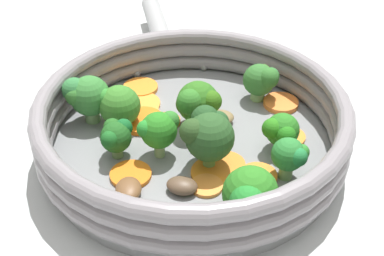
{
  "coord_description": "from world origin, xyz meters",
  "views": [
    {
      "loc": [
        -0.37,
        -0.21,
        0.34
      ],
      "look_at": [
        0.0,
        0.0,
        0.03
      ],
      "focal_mm": 50.0,
      "sensor_mm": 36.0,
      "label": 1
    }
  ],
  "objects_px": {
    "carrot_slice_7": "(140,88)",
    "broccoli_floret_0": "(251,196)",
    "broccoli_floret_9": "(197,103)",
    "carrot_slice_12": "(129,101)",
    "mushroom_piece_2": "(128,189)",
    "broccoli_floret_1": "(291,154)",
    "broccoli_floret_3": "(117,105)",
    "carrot_slice_2": "(167,121)",
    "broccoli_floret_7": "(262,79)",
    "mushroom_piece_0": "(218,118)",
    "broccoli_floret_2": "(281,131)",
    "carrot_slice_1": "(131,175)",
    "carrot_slice_8": "(281,103)",
    "carrot_slice_9": "(216,173)",
    "broccoli_floret_6": "(208,134)",
    "carrot_slice_4": "(288,137)",
    "carrot_slice_6": "(207,186)",
    "carrot_slice_3": "(142,110)",
    "mushroom_piece_1": "(182,186)",
    "carrot_slice_0": "(139,104)",
    "broccoli_floret_5": "(116,136)",
    "broccoli_floret_4": "(86,96)",
    "carrot_slice_5": "(144,119)",
    "carrot_slice_11": "(225,165)",
    "carrot_slice_10": "(258,175)",
    "broccoli_floret_8": "(159,129)",
    "skillet": "(192,146)"
  },
  "relations": [
    {
      "from": "carrot_slice_2",
      "to": "broccoli_floret_4",
      "type": "distance_m",
      "value": 0.09
    },
    {
      "from": "broccoli_floret_0",
      "to": "broccoli_floret_6",
      "type": "height_order",
      "value": "broccoli_floret_6"
    },
    {
      "from": "mushroom_piece_1",
      "to": "mushroom_piece_0",
      "type": "bearing_deg",
      "value": 10.15
    },
    {
      "from": "broccoli_floret_3",
      "to": "skillet",
      "type": "bearing_deg",
      "value": -79.86
    },
    {
      "from": "broccoli_floret_1",
      "to": "broccoli_floret_3",
      "type": "height_order",
      "value": "broccoli_floret_3"
    },
    {
      "from": "carrot_slice_12",
      "to": "broccoli_floret_8",
      "type": "height_order",
      "value": "broccoli_floret_8"
    },
    {
      "from": "carrot_slice_9",
      "to": "broccoli_floret_5",
      "type": "bearing_deg",
      "value": 103.08
    },
    {
      "from": "broccoli_floret_1",
      "to": "broccoli_floret_2",
      "type": "distance_m",
      "value": 0.04
    },
    {
      "from": "broccoli_floret_1",
      "to": "broccoli_floret_7",
      "type": "distance_m",
      "value": 0.13
    },
    {
      "from": "carrot_slice_12",
      "to": "broccoli_floret_8",
      "type": "xyz_separation_m",
      "value": [
        -0.06,
        -0.08,
        0.03
      ]
    },
    {
      "from": "broccoli_floret_6",
      "to": "mushroom_piece_2",
      "type": "xyz_separation_m",
      "value": [
        -0.07,
        0.04,
        -0.03
      ]
    },
    {
      "from": "broccoli_floret_9",
      "to": "carrot_slice_12",
      "type": "bearing_deg",
      "value": 88.04
    },
    {
      "from": "carrot_slice_4",
      "to": "broccoli_floret_8",
      "type": "height_order",
      "value": "broccoli_floret_8"
    },
    {
      "from": "broccoli_floret_4",
      "to": "broccoli_floret_6",
      "type": "relative_size",
      "value": 0.9
    },
    {
      "from": "carrot_slice_12",
      "to": "broccoli_floret_7",
      "type": "distance_m",
      "value": 0.15
    },
    {
      "from": "broccoli_floret_4",
      "to": "mushroom_piece_2",
      "type": "distance_m",
      "value": 0.12
    },
    {
      "from": "carrot_slice_0",
      "to": "broccoli_floret_1",
      "type": "height_order",
      "value": "broccoli_floret_1"
    },
    {
      "from": "carrot_slice_1",
      "to": "carrot_slice_5",
      "type": "xyz_separation_m",
      "value": [
        0.08,
        0.04,
        0.0
      ]
    },
    {
      "from": "carrot_slice_4",
      "to": "carrot_slice_7",
      "type": "bearing_deg",
      "value": 89.02
    },
    {
      "from": "carrot_slice_2",
      "to": "broccoli_floret_5",
      "type": "bearing_deg",
      "value": 169.41
    },
    {
      "from": "carrot_slice_8",
      "to": "broccoli_floret_3",
      "type": "distance_m",
      "value": 0.18
    },
    {
      "from": "carrot_slice_2",
      "to": "carrot_slice_5",
      "type": "xyz_separation_m",
      "value": [
        -0.01,
        0.02,
        0.0
      ]
    },
    {
      "from": "carrot_slice_3",
      "to": "carrot_slice_12",
      "type": "relative_size",
      "value": 1.1
    },
    {
      "from": "broccoli_floret_7",
      "to": "mushroom_piece_0",
      "type": "relative_size",
      "value": 1.29
    },
    {
      "from": "broccoli_floret_0",
      "to": "broccoli_floret_6",
      "type": "relative_size",
      "value": 0.95
    },
    {
      "from": "carrot_slice_7",
      "to": "broccoli_floret_0",
      "type": "xyz_separation_m",
      "value": [
        -0.12,
        -0.19,
        0.02
      ]
    },
    {
      "from": "broccoli_floret_0",
      "to": "broccoli_floret_2",
      "type": "bearing_deg",
      "value": 7.4
    },
    {
      "from": "broccoli_floret_0",
      "to": "mushroom_piece_2",
      "type": "bearing_deg",
      "value": 103.21
    },
    {
      "from": "carrot_slice_0",
      "to": "carrot_slice_1",
      "type": "xyz_separation_m",
      "value": [
        -0.1,
        -0.06,
        0.0
      ]
    },
    {
      "from": "skillet",
      "to": "broccoli_floret_3",
      "type": "xyz_separation_m",
      "value": [
        -0.01,
        0.08,
        0.03
      ]
    },
    {
      "from": "carrot_slice_9",
      "to": "broccoli_floret_6",
      "type": "bearing_deg",
      "value": 58.61
    },
    {
      "from": "broccoli_floret_5",
      "to": "broccoli_floret_7",
      "type": "xyz_separation_m",
      "value": [
        0.16,
        -0.08,
        0.0
      ]
    },
    {
      "from": "carrot_slice_4",
      "to": "broccoli_floret_4",
      "type": "height_order",
      "value": "broccoli_floret_4"
    },
    {
      "from": "carrot_slice_7",
      "to": "mushroom_piece_2",
      "type": "relative_size",
      "value": 1.29
    },
    {
      "from": "carrot_slice_0",
      "to": "carrot_slice_7",
      "type": "height_order",
      "value": "carrot_slice_7"
    },
    {
      "from": "carrot_slice_10",
      "to": "carrot_slice_11",
      "type": "relative_size",
      "value": 0.91
    },
    {
      "from": "carrot_slice_7",
      "to": "carrot_slice_11",
      "type": "distance_m",
      "value": 0.16
    },
    {
      "from": "carrot_slice_7",
      "to": "mushroom_piece_0",
      "type": "xyz_separation_m",
      "value": [
        -0.01,
        -0.11,
        0.0
      ]
    },
    {
      "from": "broccoli_floret_8",
      "to": "carrot_slice_4",
      "type": "bearing_deg",
      "value": -49.11
    },
    {
      "from": "skillet",
      "to": "broccoli_floret_2",
      "type": "bearing_deg",
      "value": -70.77
    },
    {
      "from": "carrot_slice_2",
      "to": "mushroom_piece_2",
      "type": "distance_m",
      "value": 0.11
    },
    {
      "from": "carrot_slice_12",
      "to": "broccoli_floret_0",
      "type": "relative_size",
      "value": 0.6
    },
    {
      "from": "carrot_slice_0",
      "to": "broccoli_floret_8",
      "type": "height_order",
      "value": "broccoli_floret_8"
    },
    {
      "from": "carrot_slice_6",
      "to": "mushroom_piece_0",
      "type": "height_order",
      "value": "mushroom_piece_0"
    },
    {
      "from": "broccoli_floret_2",
      "to": "carrot_slice_1",
      "type": "bearing_deg",
      "value": 134.75
    },
    {
      "from": "carrot_slice_1",
      "to": "broccoli_floret_9",
      "type": "bearing_deg",
      "value": -9.42
    },
    {
      "from": "carrot_slice_0",
      "to": "broccoli_floret_5",
      "type": "height_order",
      "value": "broccoli_floret_5"
    },
    {
      "from": "carrot_slice_0",
      "to": "carrot_slice_11",
      "type": "bearing_deg",
      "value": -109.31
    },
    {
      "from": "carrot_slice_8",
      "to": "broccoli_floret_3",
      "type": "relative_size",
      "value": 0.78
    },
    {
      "from": "broccoli_floret_0",
      "to": "broccoli_floret_1",
      "type": "height_order",
      "value": "broccoli_floret_0"
    }
  ]
}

